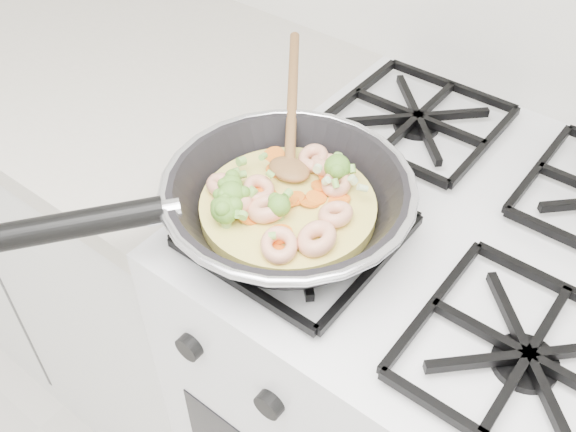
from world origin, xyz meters
The scene contains 3 objects.
stove centered at (0.00, 1.70, 0.46)m, with size 0.60×0.60×0.92m.
counter_left centered at (-0.80, 1.70, 0.45)m, with size 1.00×0.60×0.90m.
skillet centered at (-0.17, 1.55, 0.96)m, with size 0.37×0.53×0.10m.
Camera 1 is at (0.18, 1.10, 1.48)m, focal length 39.90 mm.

